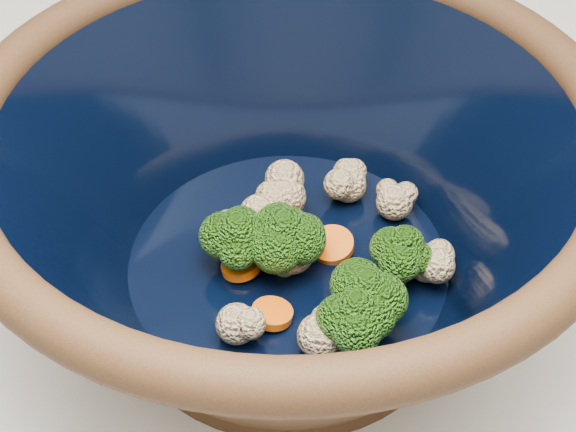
% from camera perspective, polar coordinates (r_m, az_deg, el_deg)
% --- Properties ---
extents(mixing_bowl, '(0.40, 0.40, 0.17)m').
position_cam_1_polar(mixing_bowl, '(0.50, 0.00, 1.34)').
color(mixing_bowl, black).
rests_on(mixing_bowl, counter).
extents(vegetable_pile, '(0.16, 0.16, 0.06)m').
position_cam_1_polar(vegetable_pile, '(0.51, 1.67, -2.52)').
color(vegetable_pile, '#608442').
rests_on(vegetable_pile, mixing_bowl).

